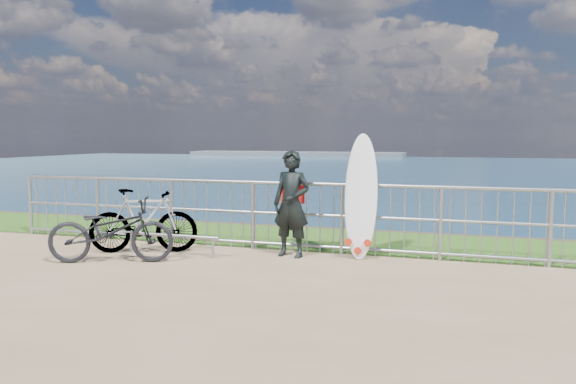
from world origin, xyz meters
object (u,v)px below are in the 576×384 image
(surfboard, at_px, (361,201))
(bicycle_near, at_px, (111,230))
(surfer, at_px, (291,204))
(bicycle_far, at_px, (143,221))

(surfboard, xyz_separation_m, bicycle_near, (-3.44, -1.44, -0.40))
(surfer, xyz_separation_m, surfboard, (1.03, 0.25, 0.06))
(surfer, bearing_deg, bicycle_near, -144.37)
(bicycle_near, relative_size, bicycle_far, 1.06)
(surfboard, bearing_deg, bicycle_near, -157.22)
(bicycle_near, height_order, bicycle_far, bicycle_far)
(bicycle_near, distance_m, bicycle_far, 0.76)
(bicycle_near, bearing_deg, bicycle_far, -26.17)
(surfer, xyz_separation_m, bicycle_far, (-2.34, -0.43, -0.31))
(bicycle_near, bearing_deg, surfer, -84.52)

